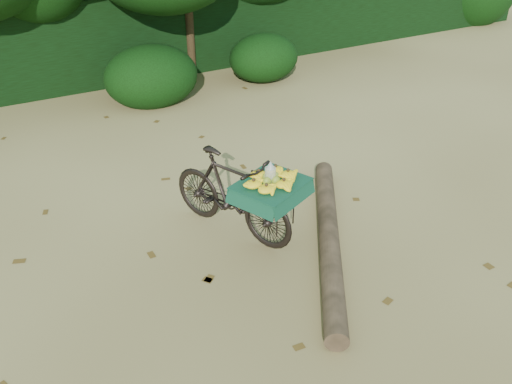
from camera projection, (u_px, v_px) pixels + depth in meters
ground at (155, 233)px, 6.90m from camera, size 80.00×80.00×0.00m
vendor_bicycle at (233, 194)px, 6.64m from camera, size 1.35×1.95×1.11m
fallen_log at (329, 237)px, 6.61m from camera, size 2.06×3.03×0.25m
hedge_backdrop at (48, 41)px, 11.17m from camera, size 26.00×1.80×1.80m
bush_clumps at (100, 88)px, 10.10m from camera, size 8.80×1.70×0.90m
leaf_litter at (139, 208)px, 7.39m from camera, size 7.00×7.30×0.01m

